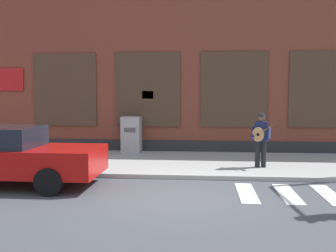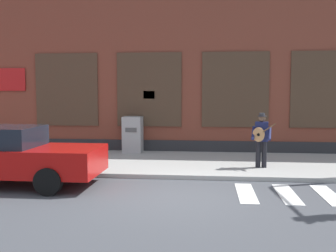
% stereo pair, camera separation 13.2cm
% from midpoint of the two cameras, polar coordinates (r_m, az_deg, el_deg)
% --- Properties ---
extents(ground_plane, '(160.00, 160.00, 0.00)m').
position_cam_midpoint_polar(ground_plane, '(9.26, 1.47, -10.18)').
color(ground_plane, '#424449').
extents(sidewalk, '(28.00, 4.44, 0.12)m').
position_cam_midpoint_polar(sidewalk, '(13.12, 2.60, -5.40)').
color(sidewalk, '#9E9E99').
rests_on(sidewalk, ground).
extents(building_backdrop, '(28.00, 4.06, 6.88)m').
position_cam_midpoint_polar(building_backdrop, '(17.14, 3.29, 8.34)').
color(building_backdrop, brown).
rests_on(building_backdrop, ground).
extents(red_car, '(4.61, 2.00, 1.53)m').
position_cam_midpoint_polar(red_car, '(10.96, -22.28, -4.06)').
color(red_car, '#B20F0C').
rests_on(red_car, ground).
extents(busker, '(0.72, 0.61, 1.66)m').
position_cam_midpoint_polar(busker, '(12.24, 12.98, -1.53)').
color(busker, black).
rests_on(busker, sidewalk).
extents(utility_box, '(0.71, 0.70, 1.37)m').
position_cam_midpoint_polar(utility_box, '(15.01, -5.57, -1.24)').
color(utility_box, '#9E9E9E').
rests_on(utility_box, sidewalk).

